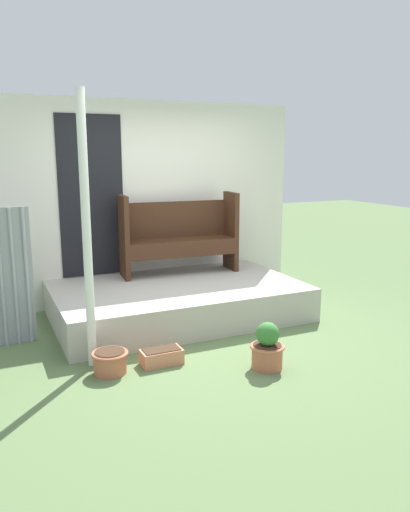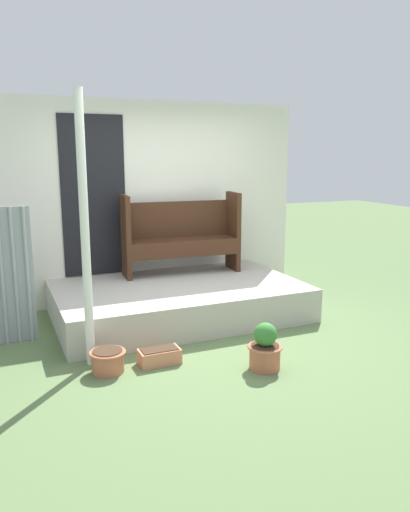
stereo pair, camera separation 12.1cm
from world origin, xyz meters
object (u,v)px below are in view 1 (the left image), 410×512
bench (179,233)px  planter_box_rect (162,357)px  flower_pot_left (110,361)px  flower_pot_middle (267,348)px  support_post (87,233)px

bench → planter_box_rect: size_ratio=3.98×
bench → planter_box_rect: bench is taller
flower_pot_left → flower_pot_middle: size_ratio=0.76×
flower_pot_middle → flower_pot_left: bearing=159.6°
support_post → planter_box_rect: size_ratio=6.48×
bench → flower_pot_middle: size_ratio=3.49×
support_post → flower_pot_left: 1.16m
bench → planter_box_rect: 2.18m
bench → planter_box_rect: bearing=-112.8°
support_post → bench: 2.17m
support_post → planter_box_rect: (0.59, -0.26, -1.17)m
flower_pot_left → flower_pot_middle: (1.34, -0.50, 0.08)m
flower_pot_middle → planter_box_rect: (-0.85, 0.49, -0.12)m
flower_pot_left → bench: bearing=52.2°
flower_pot_left → flower_pot_middle: 1.43m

